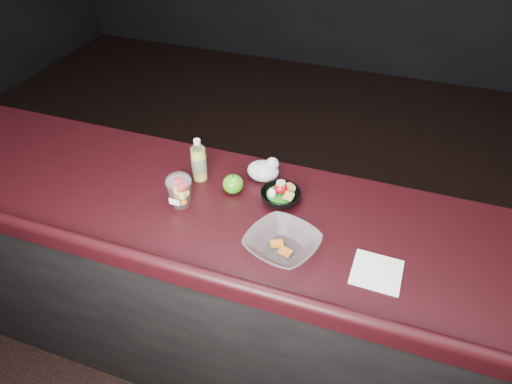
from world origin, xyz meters
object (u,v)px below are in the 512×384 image
fruit_cup (180,190)px  takeout_bowl (282,244)px  lemonade_bottle (199,162)px  green_apple (233,184)px  snack_bowl (280,196)px

fruit_cup → takeout_bowl: (0.44, -0.10, -0.04)m
lemonade_bottle → green_apple: (0.16, -0.04, -0.04)m
fruit_cup → green_apple: fruit_cup is taller
lemonade_bottle → green_apple: 0.17m
lemonade_bottle → snack_bowl: bearing=-5.4°
snack_bowl → takeout_bowl: (0.08, -0.25, 0.00)m
fruit_cup → lemonade_bottle: bearing=90.1°
lemonade_bottle → fruit_cup: size_ratio=1.33×
fruit_cup → snack_bowl: bearing=21.7°
lemonade_bottle → snack_bowl: size_ratio=1.05×
takeout_bowl → lemonade_bottle: bearing=147.5°
snack_bowl → fruit_cup: bearing=-158.3°
fruit_cup → snack_bowl: fruit_cup is taller
green_apple → lemonade_bottle: bearing=166.9°
fruit_cup → takeout_bowl: 0.45m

